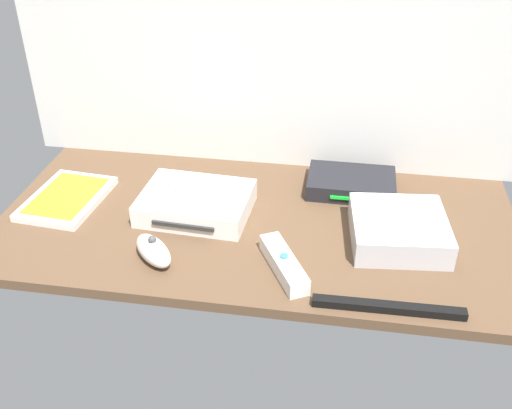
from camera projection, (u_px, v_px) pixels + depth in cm
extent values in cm
cube|color=brown|center=(256.00, 226.00, 115.43)|extent=(100.00, 48.00, 2.00)
cube|color=silver|center=(276.00, 20.00, 118.19)|extent=(110.00, 1.20, 64.00)
cube|color=white|center=(196.00, 203.00, 116.61)|extent=(21.91, 17.22, 4.40)
cube|color=#2D2D2D|center=(183.00, 226.00, 109.86)|extent=(12.01, 1.31, 0.80)
cube|color=silver|center=(399.00, 230.00, 108.27)|extent=(18.57, 18.57, 5.00)
cube|color=silver|center=(401.00, 218.00, 106.85)|extent=(17.83, 17.83, 0.30)
cube|color=white|center=(67.00, 199.00, 120.80)|extent=(15.24, 20.14, 1.40)
cube|color=gold|center=(66.00, 195.00, 120.38)|extent=(12.57, 17.27, 0.16)
cube|color=black|center=(351.00, 183.00, 124.00)|extent=(18.06, 12.09, 3.40)
cube|color=#19D833|center=(350.00, 199.00, 118.84)|extent=(8.00, 0.44, 0.60)
cube|color=white|center=(284.00, 264.00, 101.44)|extent=(10.18, 14.74, 3.00)
cylinder|color=#387FDB|center=(284.00, 256.00, 100.53)|extent=(1.40, 1.40, 0.40)
ellipsoid|color=white|center=(153.00, 251.00, 103.78)|extent=(10.13, 10.23, 4.00)
sphere|color=#4C4C4C|center=(152.00, 240.00, 102.49)|extent=(1.40, 1.40, 1.40)
cube|color=white|center=(190.00, 193.00, 113.72)|extent=(15.78, 10.89, 2.00)
cylinder|color=#99999E|center=(171.00, 183.00, 114.31)|extent=(2.38, 2.38, 0.40)
cube|color=black|center=(388.00, 307.00, 93.45)|extent=(24.03, 2.21, 1.40)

